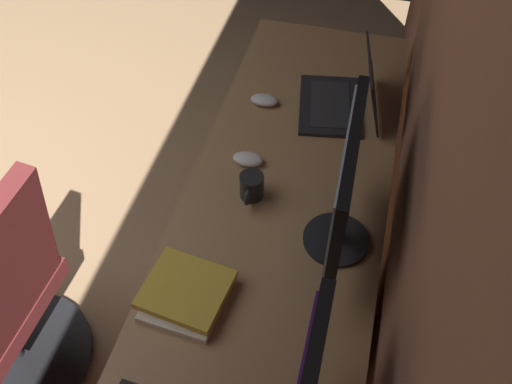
{
  "coord_description": "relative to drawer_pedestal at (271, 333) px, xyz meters",
  "views": [
    {
      "loc": [
        0.91,
        2.24,
        2.1
      ],
      "look_at": [
        -0.06,
        1.99,
        0.95
      ],
      "focal_mm": 39.28,
      "sensor_mm": 36.0,
      "label": 1
    }
  ],
  "objects": [
    {
      "name": "wall_back",
      "position": [
        -0.04,
        0.37,
        0.95
      ],
      "size": [
        4.8,
        0.1,
        2.6
      ],
      "primitive_type": "cube",
      "color": "brown",
      "rests_on": "ground"
    },
    {
      "name": "desk",
      "position": [
        -0.1,
        -0.03,
        0.32
      ],
      "size": [
        2.36,
        0.65,
        0.73
      ],
      "color": "#936D47",
      "rests_on": "ground"
    },
    {
      "name": "drawer_pedestal",
      "position": [
        0.0,
        0.0,
        0.0
      ],
      "size": [
        0.4,
        0.51,
        0.69
      ],
      "color": "#936D47",
      "rests_on": "ground"
    },
    {
      "name": "monitor_primary",
      "position": [
        -0.15,
        0.15,
        0.63
      ],
      "size": [
        0.49,
        0.2,
        0.43
      ],
      "color": "black",
      "rests_on": "desk"
    },
    {
      "name": "laptop_leftmost",
      "position": [
        -0.77,
        0.1,
        0.44
      ],
      "size": [
        0.38,
        0.33,
        0.22
      ],
      "color": "black",
      "rests_on": "desk"
    },
    {
      "name": "mouse_main",
      "position": [
        -0.41,
        -0.18,
        0.4
      ],
      "size": [
        0.06,
        0.1,
        0.03
      ],
      "primitive_type": "ellipsoid",
      "color": "silver",
      "rests_on": "desk"
    },
    {
      "name": "mouse_spare",
      "position": [
        -0.72,
        -0.2,
        0.4
      ],
      "size": [
        0.06,
        0.1,
        0.03
      ],
      "primitive_type": "ellipsoid",
      "color": "silver",
      "rests_on": "desk"
    },
    {
      "name": "book_stack_near",
      "position": [
        0.14,
        -0.22,
        0.4
      ],
      "size": [
        0.24,
        0.25,
        0.04
      ],
      "color": "beige",
      "rests_on": "desk"
    },
    {
      "name": "coffee_mug",
      "position": [
        -0.27,
        -0.13,
        0.43
      ],
      "size": [
        0.12,
        0.08,
        0.09
      ],
      "color": "black",
      "rests_on": "desk"
    }
  ]
}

